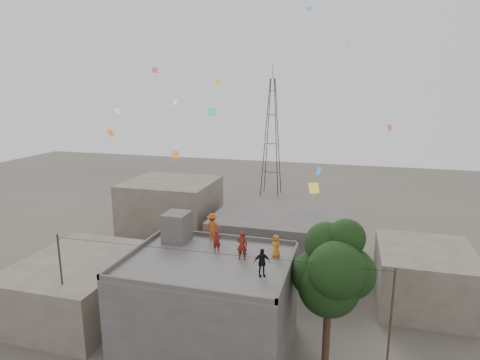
% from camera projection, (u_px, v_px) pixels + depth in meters
% --- Properties ---
extents(ground, '(140.00, 140.00, 0.00)m').
position_uv_depth(ground, '(210.00, 350.00, 25.66)').
color(ground, '#4C463E').
rests_on(ground, ground).
extents(main_building, '(10.00, 8.00, 6.10)m').
position_uv_depth(main_building, '(209.00, 306.00, 24.99)').
color(main_building, '#494644').
rests_on(main_building, ground).
extents(parapet, '(10.00, 8.00, 0.30)m').
position_uv_depth(parapet, '(208.00, 259.00, 24.29)').
color(parapet, '#494644').
rests_on(parapet, main_building).
extents(stair_head_box, '(1.60, 1.80, 2.00)m').
position_uv_depth(stair_head_box, '(177.00, 227.00, 27.39)').
color(stair_head_box, '#494644').
rests_on(stair_head_box, main_building).
extents(neighbor_west, '(8.00, 10.00, 4.00)m').
position_uv_depth(neighbor_west, '(80.00, 285.00, 29.98)').
color(neighbor_west, '#5B5547').
rests_on(neighbor_west, ground).
extents(neighbor_north, '(12.00, 9.00, 5.00)m').
position_uv_depth(neighbor_north, '(280.00, 239.00, 37.75)').
color(neighbor_north, '#494644').
rests_on(neighbor_north, ground).
extents(neighbor_northwest, '(9.00, 8.00, 7.00)m').
position_uv_depth(neighbor_northwest, '(172.00, 213.00, 42.55)').
color(neighbor_northwest, '#5B5547').
rests_on(neighbor_northwest, ground).
extents(neighbor_east, '(7.00, 8.00, 4.40)m').
position_uv_depth(neighbor_east, '(424.00, 276.00, 30.92)').
color(neighbor_east, '#5B5547').
rests_on(neighbor_east, ground).
extents(tree, '(4.90, 4.60, 9.10)m').
position_uv_depth(tree, '(333.00, 271.00, 22.96)').
color(tree, black).
rests_on(tree, ground).
extents(utility_line, '(20.12, 0.62, 7.40)m').
position_uv_depth(utility_line, '(210.00, 306.00, 23.52)').
color(utility_line, black).
rests_on(utility_line, ground).
extents(transmission_tower, '(2.97, 2.97, 20.01)m').
position_uv_depth(transmission_tower, '(272.00, 138.00, 62.33)').
color(transmission_tower, black).
rests_on(transmission_tower, ground).
extents(person_red_adult, '(0.69, 0.48, 1.80)m').
position_uv_depth(person_red_adult, '(242.00, 245.00, 24.39)').
color(person_red_adult, maroon).
rests_on(person_red_adult, main_building).
extents(person_orange_child, '(0.84, 0.77, 1.44)m').
position_uv_depth(person_orange_child, '(276.00, 246.00, 24.75)').
color(person_orange_child, orange).
rests_on(person_orange_child, main_building).
extents(person_dark_child, '(0.82, 0.77, 1.34)m').
position_uv_depth(person_dark_child, '(243.00, 243.00, 25.31)').
color(person_dark_child, black).
rests_on(person_dark_child, main_building).
extents(person_dark_adult, '(1.03, 0.78, 1.62)m').
position_uv_depth(person_dark_adult, '(262.00, 262.00, 22.17)').
color(person_dark_adult, black).
rests_on(person_dark_adult, main_building).
extents(person_orange_adult, '(1.41, 1.11, 1.91)m').
position_uv_depth(person_orange_adult, '(212.00, 227.00, 27.56)').
color(person_orange_adult, '#BA4815').
rests_on(person_orange_adult, main_building).
extents(person_red_child, '(0.61, 0.56, 1.41)m').
position_uv_depth(person_red_child, '(217.00, 241.00, 25.57)').
color(person_red_child, maroon).
rests_on(person_red_child, main_building).
extents(kites, '(22.17, 13.96, 12.99)m').
position_uv_depth(kites, '(228.00, 113.00, 29.08)').
color(kites, orange).
rests_on(kites, ground).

